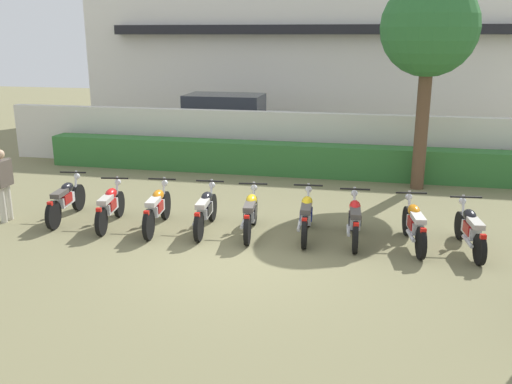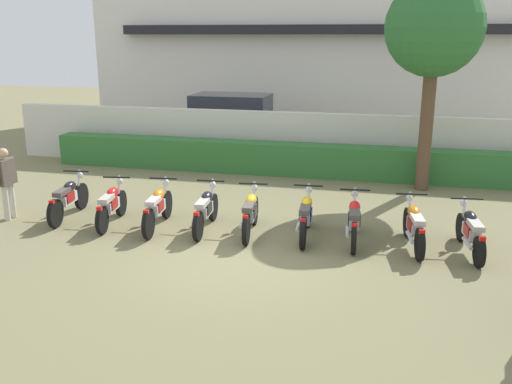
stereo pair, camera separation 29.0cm
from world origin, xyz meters
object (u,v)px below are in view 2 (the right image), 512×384
at_px(motorcycle_in_row_8, 471,231).
at_px(motorcycle_in_row_0, 68,198).
at_px(motorcycle_in_row_7, 414,226).
at_px(motorcycle_in_row_6, 354,220).
at_px(motorcycle_in_row_4, 250,213).
at_px(motorcycle_in_row_5, 306,216).
at_px(motorcycle_in_row_1, 111,205).
at_px(inspector_person, 6,178).
at_px(tree_near_inspector, 434,30).
at_px(motorcycle_in_row_3, 206,209).
at_px(motorcycle_in_row_2, 157,207).
at_px(parked_car, 235,121).

bearing_deg(motorcycle_in_row_8, motorcycle_in_row_0, 81.92).
bearing_deg(motorcycle_in_row_7, motorcycle_in_row_6, 79.01).
xyz_separation_m(motorcycle_in_row_4, motorcycle_in_row_5, (1.13, 0.07, 0.00)).
distance_m(motorcycle_in_row_1, inspector_person, 2.42).
xyz_separation_m(motorcycle_in_row_5, motorcycle_in_row_7, (2.08, -0.09, -0.01)).
bearing_deg(inspector_person, motorcycle_in_row_6, 2.57).
xyz_separation_m(tree_near_inspector, motorcycle_in_row_3, (-4.51, -4.34, -3.60)).
distance_m(motorcycle_in_row_2, motorcycle_in_row_8, 6.21).
relative_size(motorcycle_in_row_0, inspector_person, 1.21).
height_order(parked_car, tree_near_inspector, tree_near_inspector).
relative_size(motorcycle_in_row_3, motorcycle_in_row_4, 1.03).
xyz_separation_m(tree_near_inspector, motorcycle_in_row_7, (-0.34, -4.38, -3.60)).
bearing_deg(motorcycle_in_row_0, motorcycle_in_row_1, -106.21).
bearing_deg(motorcycle_in_row_2, motorcycle_in_row_3, -90.10).
bearing_deg(tree_near_inspector, inspector_person, -152.44).
relative_size(motorcycle_in_row_0, motorcycle_in_row_5, 1.02).
bearing_deg(motorcycle_in_row_8, motorcycle_in_row_4, 82.00).
height_order(motorcycle_in_row_1, motorcycle_in_row_4, motorcycle_in_row_4).
height_order(motorcycle_in_row_2, motorcycle_in_row_6, motorcycle_in_row_2).
relative_size(motorcycle_in_row_2, motorcycle_in_row_3, 1.03).
xyz_separation_m(motorcycle_in_row_1, motorcycle_in_row_6, (5.12, 0.14, 0.01)).
height_order(motorcycle_in_row_3, inspector_person, inspector_person).
relative_size(parked_car, motorcycle_in_row_0, 2.33).
height_order(motorcycle_in_row_3, motorcycle_in_row_6, motorcycle_in_row_6).
bearing_deg(motorcycle_in_row_5, motorcycle_in_row_4, 89.51).
distance_m(tree_near_inspector, motorcycle_in_row_3, 7.22).
relative_size(motorcycle_in_row_0, motorcycle_in_row_3, 1.02).
bearing_deg(motorcycle_in_row_2, motorcycle_in_row_0, 79.14).
bearing_deg(motorcycle_in_row_6, motorcycle_in_row_4, 86.45).
bearing_deg(motorcycle_in_row_1, tree_near_inspector, -64.51).
relative_size(motorcycle_in_row_6, inspector_person, 1.16).
relative_size(parked_car, motorcycle_in_row_3, 2.39).
bearing_deg(motorcycle_in_row_8, motorcycle_in_row_5, 80.41).
bearing_deg(motorcycle_in_row_7, motorcycle_in_row_0, 80.74).
relative_size(motorcycle_in_row_5, motorcycle_in_row_8, 1.02).
bearing_deg(tree_near_inspector, motorcycle_in_row_8, -81.32).
bearing_deg(motorcycle_in_row_2, inspector_person, 87.10).
bearing_deg(motorcycle_in_row_6, motorcycle_in_row_2, 87.46).
xyz_separation_m(motorcycle_in_row_6, motorcycle_in_row_8, (2.14, -0.09, -0.01)).
distance_m(motorcycle_in_row_0, motorcycle_in_row_6, 6.26).
height_order(parked_car, motorcycle_in_row_8, parked_car).
relative_size(motorcycle_in_row_3, motorcycle_in_row_7, 1.02).
height_order(motorcycle_in_row_0, motorcycle_in_row_4, motorcycle_in_row_0).
distance_m(parked_car, motorcycle_in_row_4, 9.21).
height_order(motorcycle_in_row_3, motorcycle_in_row_4, motorcycle_in_row_4).
height_order(motorcycle_in_row_8, inspector_person, inspector_person).
relative_size(parked_car, motorcycle_in_row_5, 2.37).
height_order(motorcycle_in_row_3, motorcycle_in_row_7, motorcycle_in_row_7).
height_order(motorcycle_in_row_1, motorcycle_in_row_7, motorcycle_in_row_7).
height_order(parked_car, motorcycle_in_row_7, parked_car).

